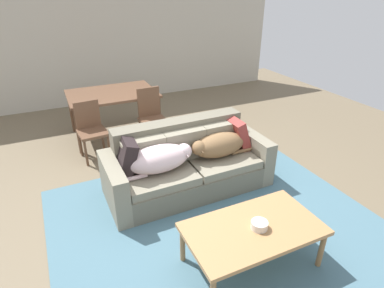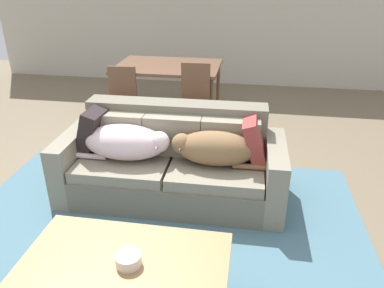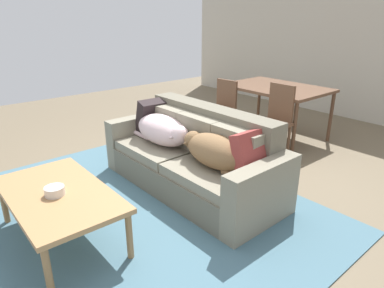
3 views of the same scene
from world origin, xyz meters
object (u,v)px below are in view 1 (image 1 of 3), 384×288
couch (187,164)px  dining_chair_near_right (152,115)px  dining_table (112,96)px  throw_pillow_by_left_arm (125,157)px  bowl_on_coffee_table (259,225)px  dog_on_right_cushion (218,145)px  throw_pillow_by_right_arm (237,133)px  dog_on_left_cushion (160,158)px  dining_chair_near_left (91,128)px  coffee_table (253,231)px

couch → dining_chair_near_right: size_ratio=2.22×
dining_table → dining_chair_near_right: bearing=-52.7°
throw_pillow_by_left_arm → dining_chair_near_right: bearing=60.4°
bowl_on_coffee_table → throw_pillow_by_left_arm: bearing=118.5°
dog_on_right_cushion → throw_pillow_by_left_arm: (-1.15, 0.12, 0.04)m
throw_pillow_by_left_arm → throw_pillow_by_right_arm: (1.51, 0.02, -0.01)m
dog_on_right_cushion → dining_table: (-0.86, 2.06, 0.14)m
couch → bowl_on_coffee_table: (0.05, -1.47, 0.15)m
dog_on_right_cushion → couch: bearing=165.9°
dog_on_left_cushion → dog_on_right_cushion: size_ratio=1.07×
dining_table → dining_chair_near_left: bearing=-127.1°
throw_pillow_by_left_arm → dining_table: 1.96m
coffee_table → bowl_on_coffee_table: 0.09m
dining_chair_near_left → coffee_table: bearing=-76.0°
dog_on_right_cushion → dining_chair_near_left: bearing=132.4°
coffee_table → dining_chair_near_right: (-0.02, 2.79, 0.12)m
dining_table → dining_chair_near_right: size_ratio=1.52×
bowl_on_coffee_table → dining_table: 3.49m
dog_on_left_cushion → bowl_on_coffee_table: size_ratio=6.07×
dining_chair_near_left → throw_pillow_by_left_arm: bearing=-86.8°
couch → throw_pillow_by_right_arm: size_ratio=4.82×
couch → dining_table: (-0.47, 1.97, 0.37)m
dog_on_right_cushion → dining_chair_near_right: bearing=104.5°
dining_table → throw_pillow_by_left_arm: bearing=-98.3°
coffee_table → dining_chair_near_left: size_ratio=1.44×
throw_pillow_by_left_arm → dog_on_left_cushion: bearing=-21.4°
throw_pillow_by_left_arm → coffee_table: throw_pillow_by_left_arm is taller
throw_pillow_by_left_arm → dining_table: bearing=81.7°
dog_on_right_cushion → dining_chair_near_left: dining_chair_near_left is taller
couch → coffee_table: 1.44m
bowl_on_coffee_table → dining_table: dining_table is taller
throw_pillow_by_left_arm → coffee_table: (0.78, -1.47, -0.20)m
dining_chair_near_left → dog_on_right_cushion: bearing=-52.1°
dog_on_left_cushion → dining_chair_near_left: (-0.56, 1.45, -0.09)m
coffee_table → dining_table: bearing=98.2°
dog_on_right_cushion → throw_pillow_by_right_arm: throw_pillow_by_right_arm is taller
dog_on_right_cushion → coffee_table: size_ratio=0.70×
dog_on_right_cushion → dining_chair_near_left: size_ratio=1.01×
dining_chair_near_left → dining_chair_near_right: size_ratio=0.92×
bowl_on_coffee_table → couch: bearing=92.1°
couch → throw_pillow_by_left_arm: couch is taller
dog_on_left_cushion → dog_on_right_cushion: dog_on_left_cushion is taller
dining_chair_near_left → dining_chair_near_right: bearing=-4.2°
couch → dog_on_left_cushion: size_ratio=2.24×
bowl_on_coffee_table → dining_chair_near_left: 2.98m
dog_on_right_cushion → coffee_table: dog_on_right_cushion is taller
dining_chair_near_right → bowl_on_coffee_table: bearing=-90.2°
dining_chair_near_right → throw_pillow_by_right_arm: bearing=-61.1°
dining_table → dining_chair_near_right: dining_chair_near_right is taller
coffee_table → bowl_on_coffee_table: size_ratio=8.08×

